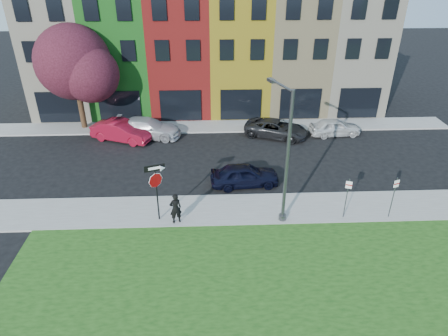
{
  "coord_description": "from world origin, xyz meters",
  "views": [
    {
      "loc": [
        -2.7,
        -15.46,
        12.96
      ],
      "look_at": [
        -1.9,
        4.0,
        2.2
      ],
      "focal_mm": 32.0,
      "sensor_mm": 36.0,
      "label": 1
    }
  ],
  "objects_px": {
    "stop_sign": "(156,182)",
    "street_lamp": "(285,158)",
    "man": "(176,208)",
    "sedan_near": "(245,175)"
  },
  "relations": [
    {
      "from": "stop_sign",
      "to": "street_lamp",
      "type": "relative_size",
      "value": 0.46
    },
    {
      "from": "stop_sign",
      "to": "man",
      "type": "distance_m",
      "value": 1.79
    },
    {
      "from": "stop_sign",
      "to": "man",
      "type": "xyz_separation_m",
      "value": [
        0.94,
        -0.3,
        -1.49
      ]
    },
    {
      "from": "man",
      "to": "sedan_near",
      "type": "relative_size",
      "value": 0.41
    },
    {
      "from": "man",
      "to": "street_lamp",
      "type": "bearing_deg",
      "value": 162.76
    },
    {
      "from": "man",
      "to": "sedan_near",
      "type": "height_order",
      "value": "man"
    },
    {
      "from": "man",
      "to": "sedan_near",
      "type": "distance_m",
      "value": 5.54
    },
    {
      "from": "man",
      "to": "stop_sign",
      "type": "bearing_deg",
      "value": -36.98
    },
    {
      "from": "man",
      "to": "street_lamp",
      "type": "height_order",
      "value": "street_lamp"
    },
    {
      "from": "stop_sign",
      "to": "street_lamp",
      "type": "distance_m",
      "value": 6.68
    }
  ]
}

